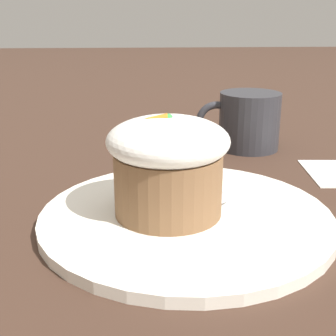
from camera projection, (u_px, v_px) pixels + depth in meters
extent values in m
plane|color=#3D281E|center=(186.00, 222.00, 0.43)|extent=(4.00, 4.00, 0.00)
cylinder|color=white|center=(186.00, 217.00, 0.43)|extent=(0.27, 0.27, 0.01)
cylinder|color=brown|center=(168.00, 183.00, 0.42)|extent=(0.10, 0.10, 0.06)
ellipsoid|color=white|center=(168.00, 140.00, 0.41)|extent=(0.11, 0.11, 0.04)
cone|color=orange|center=(156.00, 118.00, 0.40)|extent=(0.02, 0.01, 0.01)
sphere|color=green|center=(168.00, 118.00, 0.40)|extent=(0.01, 0.01, 0.01)
cube|color=silver|center=(256.00, 196.00, 0.46)|extent=(0.07, 0.01, 0.00)
ellipsoid|color=silver|center=(205.00, 197.00, 0.45)|extent=(0.05, 0.04, 0.01)
cylinder|color=#2D2D33|center=(249.00, 121.00, 0.65)|extent=(0.08, 0.08, 0.08)
torus|color=#2D2D33|center=(216.00, 121.00, 0.64)|extent=(0.06, 0.01, 0.06)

